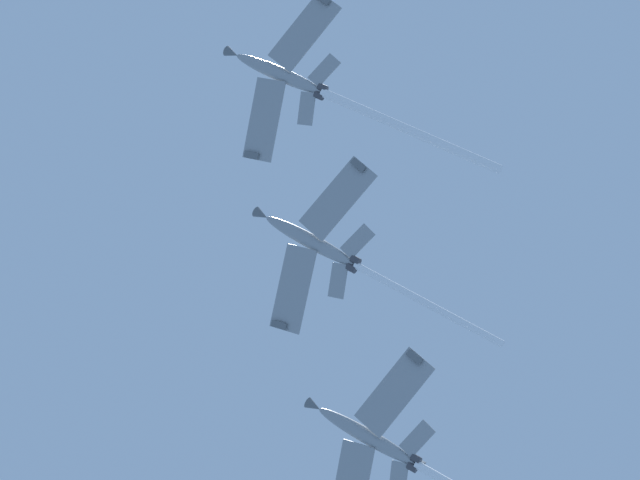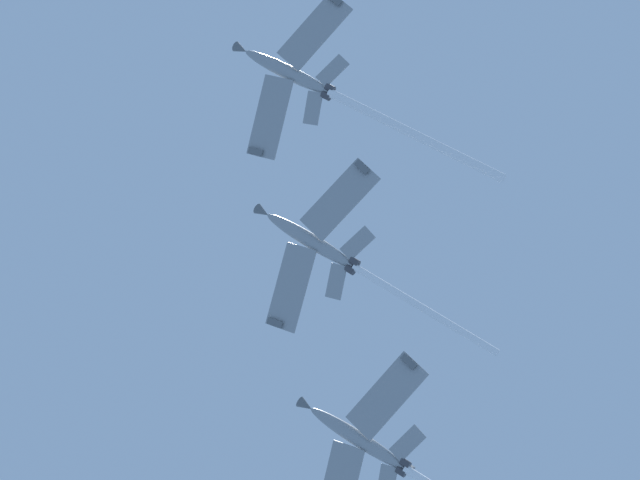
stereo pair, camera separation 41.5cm
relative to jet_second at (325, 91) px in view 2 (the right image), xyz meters
name	(u,v)px [view 2 (the right image)]	position (x,y,z in m)	size (l,w,h in m)	color
jet_second	(325,91)	(0.00, 0.00, 0.00)	(23.44, 26.32, 17.35)	gray
jet_third	(330,252)	(-6.92, 15.67, -5.93)	(20.60, 23.27, 15.92)	gray
jet_fourth	(385,456)	(-10.51, 36.08, -12.30)	(21.50, 23.55, 16.15)	gray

